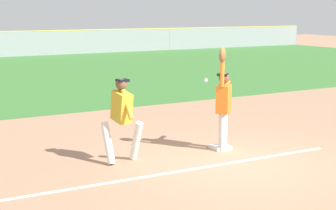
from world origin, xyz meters
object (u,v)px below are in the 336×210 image
Objects in this scene: first_base at (220,147)px; fielder at (223,100)px; parked_car_black at (56,41)px; baseball at (206,80)px; parked_car_red at (119,39)px; runner at (122,114)px.

fielder is at bearing -98.21° from first_base.
first_base is at bearing -100.04° from parked_car_black.
fielder is 0.75m from baseball.
fielder is 30.22m from parked_car_black.
baseball is 0.02× the size of parked_car_red.
fielder is at bearing -111.00° from parked_car_red.
baseball is at bearing -156.94° from first_base.
parked_car_red is at bearing -62.80° from fielder.
parked_car_black is (5.45, 29.94, -0.94)m from baseball.
first_base is 0.09× the size of parked_car_red.
first_base is at bearing -111.03° from parked_car_red.
fielder reaches higher than runner.
runner is at bearing 176.96° from first_base.
first_base is 30.11m from parked_car_black.
runner is 23.24× the size of baseball.
baseball is (-0.56, -0.24, 1.57)m from first_base.
fielder is at bearing -11.05° from runner.
parked_car_red reaches higher than first_base.
fielder is 31.89m from parked_car_red.
runner is (-2.32, 0.12, 0.96)m from first_base.
parked_car_black is (4.90, 29.81, -0.45)m from fielder.
baseball is 32.20m from parked_car_red.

